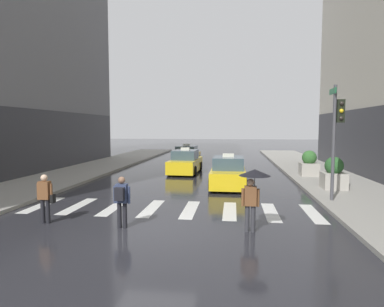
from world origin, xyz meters
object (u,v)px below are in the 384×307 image
Objects in this scene: pedestrian_with_handbag at (45,196)px; planter_near_corner at (334,174)px; pedestrian_with_umbrella at (253,183)px; taxi_lead at (228,173)px; taxi_third at (187,156)px; planter_mid_block at (309,164)px; pedestrian_with_backpack at (121,198)px; traffic_light_pole at (337,126)px; taxi_second at (185,163)px.

planter_near_corner reaches higher than pedestrian_with_handbag.
taxi_lead is at bearing 96.40° from pedestrian_with_umbrella.
pedestrian_with_umbrella is at bearing -122.38° from planter_near_corner.
taxi_third is at bearing 104.39° from pedestrian_with_umbrella.
taxi_third is 10.90m from planter_mid_block.
taxi_third reaches higher than pedestrian_with_handbag.
planter_near_corner is at bearing 31.52° from pedestrian_with_handbag.
pedestrian_with_umbrella is 1.21× the size of planter_near_corner.
pedestrian_with_backpack is at bearing -140.26° from planter_near_corner.
taxi_lead is 2.34× the size of pedestrian_with_umbrella.
pedestrian_with_handbag is (-2.24, -17.77, 0.21)m from taxi_third.
pedestrian_with_umbrella is at bearing -130.86° from traffic_light_pole.
planter_mid_block is at bearing -36.52° from taxi_third.
taxi_lead is 2.76× the size of pedestrian_with_handbag.
planter_mid_block is at bearing 45.76° from pedestrian_with_handbag.
taxi_lead and taxi_second have the same top height.
taxi_lead is 9.68m from pedestrian_with_handbag.
taxi_lead is at bearing 67.50° from pedestrian_with_backpack.
pedestrian_with_handbag is at bearing -102.92° from taxi_second.
pedestrian_with_handbag is at bearing 179.56° from pedestrian_with_umbrella.
taxi_lead is at bearing 52.10° from pedestrian_with_handbag.
taxi_third reaches higher than planter_mid_block.
pedestrian_with_handbag is (-5.95, -7.64, 0.21)m from taxi_lead.
taxi_lead is 0.99× the size of taxi_second.
pedestrian_with_backpack is at bearing -90.80° from taxi_second.
taxi_lead is 0.99× the size of taxi_third.
planter_mid_block reaches higher than pedestrian_with_backpack.
planter_near_corner is at bearing 57.62° from pedestrian_with_umbrella.
traffic_light_pole is at bearing -48.08° from taxi_second.
taxi_third is 14.11m from planter_near_corner.
traffic_light_pole reaches higher than planter_mid_block.
traffic_light_pole is 11.59m from taxi_second.
pedestrian_with_backpack is (-7.73, -4.33, -2.29)m from traffic_light_pole.
pedestrian_with_handbag is 1.03× the size of planter_mid_block.
traffic_light_pole is 2.47× the size of pedestrian_with_umbrella.
pedestrian_with_handbag is at bearing -97.18° from taxi_third.
taxi_lead is 5.79m from taxi_second.
taxi_lead is 8.48m from pedestrian_with_backpack.
traffic_light_pole is 3.70m from planter_near_corner.
taxi_lead is (-4.49, 3.50, -2.53)m from traffic_light_pole.
traffic_light_pole is 1.06× the size of taxi_lead.
traffic_light_pole is at bearing -94.48° from planter_mid_block.
taxi_second is 2.88× the size of planter_mid_block.
pedestrian_with_umbrella is at bearing 2.01° from pedestrian_with_backpack.
pedestrian_with_handbag is at bearing -127.90° from taxi_lead.
pedestrian_with_backpack is at bearing -112.50° from taxi_lead.
taxi_third is 2.87× the size of planter_near_corner.
taxi_second is (-7.55, 8.41, -2.53)m from traffic_light_pole.
pedestrian_with_umbrella reaches higher than pedestrian_with_backpack.
pedestrian_with_handbag is 13.13m from planter_near_corner.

